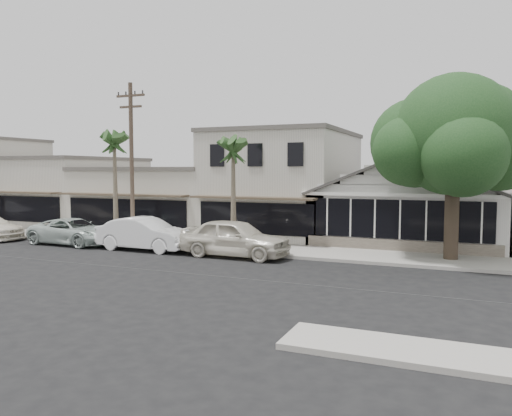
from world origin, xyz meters
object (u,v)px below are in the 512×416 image
at_px(utility_pole, 132,160).
at_px(car_1, 145,234).
at_px(car_2, 73,231).
at_px(car_0, 235,238).
at_px(shade_tree, 453,139).

xyz_separation_m(utility_pole, car_1, (1.40, -0.85, -3.92)).
bearing_deg(car_2, utility_pole, -76.43).
relative_size(utility_pole, car_2, 1.69).
distance_m(car_0, shade_tree, 11.20).
bearing_deg(car_1, car_2, 89.09).
xyz_separation_m(car_2, shade_tree, (20.00, 2.79, 4.93)).
height_order(car_1, shade_tree, shade_tree).
xyz_separation_m(utility_pole, shade_tree, (16.40, 2.07, 0.88)).
bearing_deg(car_1, car_0, -89.14).
bearing_deg(utility_pole, car_1, -31.35).
xyz_separation_m(car_1, shade_tree, (15.00, 2.92, 4.80)).
height_order(utility_pole, car_1, utility_pole).
relative_size(car_2, shade_tree, 0.62).
relative_size(utility_pole, shade_tree, 1.04).
bearing_deg(car_1, shade_tree, -78.38).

